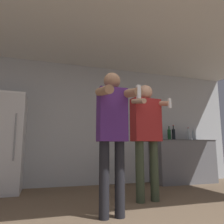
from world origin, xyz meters
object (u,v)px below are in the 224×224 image
person_woman_foreground (113,126)px  person_man_side (146,130)px  bottle_brown_liquor (194,135)px  bottle_short_whiskey (169,134)px  bottle_tall_gin (174,134)px  bottle_amber_bourbon (189,135)px  refrigerator (4,143)px

person_woman_foreground → person_man_side: 0.91m
bottle_brown_liquor → person_man_side: size_ratio=0.17×
person_woman_foreground → person_man_side: person_man_side is taller
bottle_short_whiskey → person_woman_foreground: (-1.97, -1.93, -0.06)m
bottle_tall_gin → bottle_brown_liquor: (0.55, -0.00, -0.01)m
person_woman_foreground → person_man_side: (0.71, 0.56, 0.02)m
bottle_short_whiskey → bottle_tall_gin: bearing=0.0°
bottle_short_whiskey → person_woman_foreground: person_woman_foreground is taller
bottle_amber_bourbon → bottle_short_whiskey: bearing=-180.0°
refrigerator → bottle_tall_gin: refrigerator is taller
bottle_brown_liquor → person_man_side: 2.37m
refrigerator → bottle_tall_gin: size_ratio=4.94×
refrigerator → bottle_tall_gin: (3.48, 0.10, 0.22)m
bottle_brown_liquor → person_man_side: (-1.93, -1.37, -0.03)m
bottle_amber_bourbon → person_man_side: person_man_side is taller
bottle_short_whiskey → person_woman_foreground: bearing=-135.5°
bottle_amber_bourbon → person_woman_foreground: bearing=-142.2°
person_man_side → bottle_amber_bourbon: bearing=37.7°
bottle_short_whiskey → person_woman_foreground: 2.76m
bottle_tall_gin → bottle_amber_bourbon: size_ratio=1.15×
bottle_amber_bourbon → person_man_side: size_ratio=0.17×
refrigerator → bottle_amber_bourbon: bearing=1.5°
bottle_tall_gin → bottle_amber_bourbon: bearing=0.0°
bottle_amber_bourbon → bottle_brown_liquor: bearing=-0.0°
bottle_short_whiskey → person_man_side: 1.86m
person_woman_foreground → bottle_short_whiskey: bearing=44.5°
refrigerator → person_man_side: bearing=-31.1°
bottle_tall_gin → person_man_side: (-1.37, -1.37, -0.04)m
refrigerator → bottle_amber_bourbon: size_ratio=5.69×
bottle_tall_gin → person_woman_foreground: person_woman_foreground is taller
bottle_tall_gin → bottle_short_whiskey: bearing=180.0°
bottle_amber_bourbon → person_woman_foreground: 3.15m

